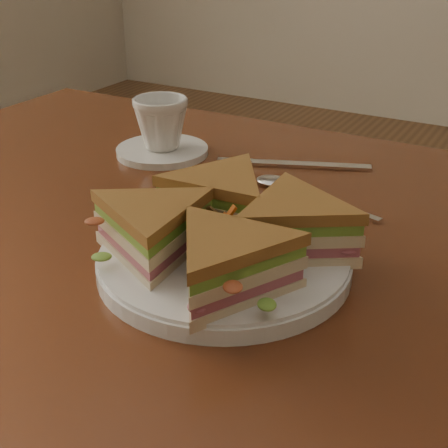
# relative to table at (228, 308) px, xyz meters

# --- Properties ---
(table) EXTENTS (1.20, 0.80, 0.75)m
(table) POSITION_rel_table_xyz_m (0.00, 0.00, 0.00)
(table) COLOR #3D1B0D
(table) RESTS_ON ground
(plate) EXTENTS (0.25, 0.25, 0.02)m
(plate) POSITION_rel_table_xyz_m (0.03, -0.07, 0.11)
(plate) COLOR white
(plate) RESTS_ON table
(sandwich_wedges) EXTENTS (0.31, 0.31, 0.06)m
(sandwich_wedges) POSITION_rel_table_xyz_m (0.03, -0.07, 0.14)
(sandwich_wedges) COLOR beige
(sandwich_wedges) RESTS_ON plate
(crisps_mound) EXTENTS (0.09, 0.09, 0.05)m
(crisps_mound) POSITION_rel_table_xyz_m (0.03, -0.07, 0.14)
(crisps_mound) COLOR #CB5B1A
(crisps_mound) RESTS_ON plate
(spoon) EXTENTS (0.18, 0.06, 0.01)m
(spoon) POSITION_rel_table_xyz_m (0.01, 0.14, 0.10)
(spoon) COLOR silver
(spoon) RESTS_ON table
(knife) EXTENTS (0.20, 0.09, 0.00)m
(knife) POSITION_rel_table_xyz_m (-0.03, 0.22, 0.10)
(knife) COLOR silver
(knife) RESTS_ON table
(saucer) EXTENTS (0.13, 0.13, 0.01)m
(saucer) POSITION_rel_table_xyz_m (-0.21, 0.18, 0.10)
(saucer) COLOR white
(saucer) RESTS_ON table
(coffee_cup) EXTENTS (0.10, 0.10, 0.07)m
(coffee_cup) POSITION_rel_table_xyz_m (-0.21, 0.18, 0.15)
(coffee_cup) COLOR white
(coffee_cup) RESTS_ON saucer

